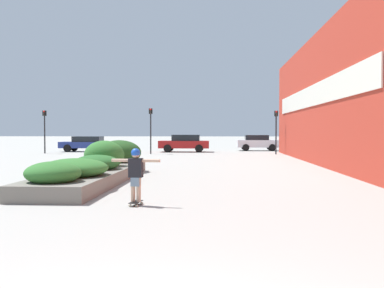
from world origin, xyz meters
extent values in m
cube|color=#B23323|center=(6.20, 15.29, 3.68)|extent=(0.60, 39.97, 7.36)
cube|color=silver|center=(5.86, 22.18, 3.92)|extent=(0.06, 21.64, 1.20)
cube|color=slate|center=(-4.09, 12.28, 0.23)|extent=(2.15, 9.60, 0.46)
ellipsoid|color=#33702D|center=(-4.17, 8.55, 0.71)|extent=(1.56, 1.54, 0.65)
ellipsoid|color=#33702D|center=(-4.12, 10.21, 0.70)|extent=(2.12, 2.33, 0.63)
ellipsoid|color=#286028|center=(-4.07, 12.51, 0.70)|extent=(1.71, 1.82, 0.62)
ellipsoid|color=#33702D|center=(-4.17, 13.96, 0.91)|extent=(1.63, 1.43, 1.19)
ellipsoid|color=#234C1E|center=(-4.10, 16.33, 0.90)|extent=(2.02, 2.00, 1.15)
cube|color=black|center=(-1.63, 7.56, 0.09)|extent=(0.28, 0.59, 0.01)
cylinder|color=beige|center=(-1.70, 7.77, 0.03)|extent=(0.07, 0.06, 0.06)
cylinder|color=beige|center=(-1.52, 7.75, 0.03)|extent=(0.07, 0.06, 0.06)
cylinder|color=beige|center=(-1.75, 7.37, 0.03)|extent=(0.07, 0.06, 0.06)
cylinder|color=beige|center=(-1.57, 7.35, 0.03)|extent=(0.07, 0.06, 0.06)
cylinder|color=tan|center=(-1.71, 7.57, 0.40)|extent=(0.13, 0.13, 0.62)
cylinder|color=tan|center=(-1.56, 7.55, 0.40)|extent=(0.13, 0.13, 0.62)
cube|color=slate|center=(-1.63, 7.56, 0.60)|extent=(0.24, 0.21, 0.22)
cube|color=black|center=(-1.63, 7.56, 0.96)|extent=(0.37, 0.22, 0.48)
cylinder|color=tan|center=(-2.04, 7.61, 1.14)|extent=(0.46, 0.14, 0.08)
cylinder|color=tan|center=(-1.23, 7.51, 1.14)|extent=(0.46, 0.14, 0.08)
sphere|color=tan|center=(-1.63, 7.56, 1.30)|extent=(0.20, 0.20, 0.20)
sphere|color=blue|center=(-1.63, 7.56, 1.34)|extent=(0.23, 0.23, 0.23)
cube|color=maroon|center=(-2.60, 35.44, 0.68)|extent=(4.51, 1.93, 0.66)
cube|color=black|center=(-2.42, 35.44, 1.29)|extent=(2.48, 1.70, 0.55)
cylinder|color=black|center=(-3.99, 34.52, 0.35)|extent=(0.70, 0.22, 0.70)
cylinder|color=black|center=(-3.99, 36.35, 0.35)|extent=(0.70, 0.22, 0.70)
cylinder|color=black|center=(-1.20, 34.52, 0.35)|extent=(0.70, 0.22, 0.70)
cylinder|color=black|center=(-1.20, 36.35, 0.35)|extent=(0.70, 0.22, 0.70)
cube|color=silver|center=(4.35, 38.35, 0.68)|extent=(4.01, 1.78, 0.70)
cube|color=black|center=(4.19, 38.35, 1.27)|extent=(2.21, 1.56, 0.48)
cylinder|color=black|center=(5.60, 39.20, 0.33)|extent=(0.66, 0.22, 0.66)
cylinder|color=black|center=(5.60, 37.51, 0.33)|extent=(0.66, 0.22, 0.66)
cylinder|color=black|center=(3.11, 39.20, 0.33)|extent=(0.66, 0.22, 0.66)
cylinder|color=black|center=(3.11, 37.51, 0.33)|extent=(0.66, 0.22, 0.66)
cube|color=navy|center=(-11.62, 35.41, 0.62)|extent=(4.60, 1.89, 0.56)
cube|color=black|center=(-11.44, 35.41, 1.16)|extent=(2.53, 1.66, 0.50)
cylinder|color=black|center=(-13.05, 34.52, 0.34)|extent=(0.69, 0.22, 0.69)
cylinder|color=black|center=(-13.05, 36.31, 0.34)|extent=(0.69, 0.22, 0.69)
cylinder|color=black|center=(-10.20, 34.52, 0.34)|extent=(0.69, 0.22, 0.69)
cylinder|color=black|center=(-10.20, 36.31, 0.34)|extent=(0.69, 0.22, 0.69)
cylinder|color=black|center=(-5.09, 31.92, 1.65)|extent=(0.11, 0.11, 3.31)
cube|color=black|center=(-5.09, 31.92, 3.53)|extent=(0.28, 0.20, 0.45)
sphere|color=red|center=(-5.09, 31.80, 3.68)|extent=(0.15, 0.15, 0.15)
sphere|color=#2D2823|center=(-5.09, 31.80, 3.53)|extent=(0.15, 0.15, 0.15)
sphere|color=#2D2823|center=(-5.09, 31.80, 3.38)|extent=(0.15, 0.15, 0.15)
cylinder|color=black|center=(5.17, 31.89, 1.54)|extent=(0.11, 0.11, 3.09)
cube|color=black|center=(5.17, 31.89, 3.31)|extent=(0.28, 0.20, 0.45)
sphere|color=red|center=(5.17, 31.77, 3.46)|extent=(0.15, 0.15, 0.15)
sphere|color=#2D2823|center=(5.17, 31.77, 3.31)|extent=(0.15, 0.15, 0.15)
sphere|color=#2D2823|center=(5.17, 31.77, 3.16)|extent=(0.15, 0.15, 0.15)
cylinder|color=black|center=(-14.14, 32.12, 1.59)|extent=(0.11, 0.11, 3.17)
cube|color=black|center=(-14.14, 32.12, 3.40)|extent=(0.28, 0.20, 0.45)
sphere|color=red|center=(-14.14, 32.00, 3.55)|extent=(0.15, 0.15, 0.15)
sphere|color=#2D2823|center=(-14.14, 32.00, 3.40)|extent=(0.15, 0.15, 0.15)
sphere|color=#2D2823|center=(-14.14, 32.00, 3.25)|extent=(0.15, 0.15, 0.15)
camera|label=1|loc=(0.43, -3.13, 1.88)|focal=40.00mm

